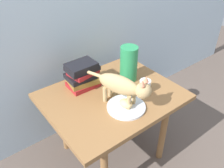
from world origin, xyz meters
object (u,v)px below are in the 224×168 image
(cat, at_px, (123,86))
(plate, at_px, (126,107))
(side_table, at_px, (112,103))
(bread_roll, at_px, (126,103))
(candle_jar, at_px, (145,87))
(book_stack, at_px, (82,75))
(green_vase, at_px, (129,64))

(cat, bearing_deg, plate, -96.84)
(side_table, relative_size, plate, 3.66)
(bread_roll, distance_m, candle_jar, 0.21)
(side_table, xyz_separation_m, book_stack, (-0.09, 0.18, 0.15))
(side_table, height_order, green_vase, green_vase)
(bread_roll, bearing_deg, cat, 74.20)
(bread_roll, bearing_deg, candle_jar, 14.52)
(cat, relative_size, green_vase, 1.92)
(plate, height_order, book_stack, book_stack)
(candle_jar, bearing_deg, cat, -176.67)
(green_vase, bearing_deg, bread_roll, -133.50)
(plate, relative_size, cat, 0.49)
(side_table, relative_size, green_vase, 3.43)
(plate, bearing_deg, bread_roll, -148.46)
(book_stack, relative_size, candle_jar, 2.39)
(side_table, relative_size, candle_jar, 9.63)
(plate, xyz_separation_m, book_stack, (-0.08, 0.33, 0.08))
(side_table, height_order, cat, cat)
(side_table, bearing_deg, bread_roll, -97.49)
(plate, xyz_separation_m, bread_roll, (-0.01, -0.00, 0.03))
(book_stack, xyz_separation_m, green_vase, (0.29, -0.11, 0.03))
(cat, distance_m, candle_jar, 0.21)
(bread_roll, distance_m, green_vase, 0.32)
(side_table, bearing_deg, cat, -94.40)
(bread_roll, distance_m, book_stack, 0.35)
(cat, xyz_separation_m, book_stack, (-0.09, 0.30, -0.05))
(book_stack, distance_m, candle_jar, 0.40)
(side_table, xyz_separation_m, candle_jar, (0.18, -0.10, 0.11))
(green_vase, bearing_deg, side_table, -159.65)
(side_table, relative_size, cat, 1.79)
(plate, bearing_deg, side_table, 85.01)
(book_stack, height_order, candle_jar, book_stack)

